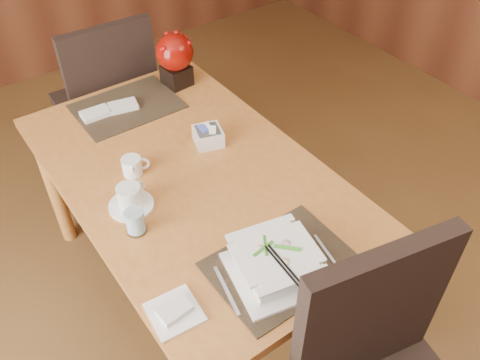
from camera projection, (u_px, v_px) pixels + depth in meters
dining_table at (193, 191)px, 2.02m from camera, size 0.90×1.50×0.75m
placemat_near at (282, 264)px, 1.62m from camera, size 0.45×0.33×0.01m
placemat_far at (127, 106)px, 2.28m from camera, size 0.45×0.33×0.01m
soup_setting at (275, 264)px, 1.56m from camera, size 0.32×0.32×0.11m
coffee_cup at (130, 199)px, 1.79m from camera, size 0.16×0.16×0.09m
water_glass at (134, 214)px, 1.68m from camera, size 0.09×0.09×0.17m
creamer_jug at (132, 166)px, 1.93m from camera, size 0.13×0.13×0.07m
sugar_caddy at (208, 136)px, 2.07m from camera, size 0.14×0.14×0.07m
berry_decor at (175, 57)px, 2.33m from camera, size 0.17×0.17×0.26m
napkins_far at (111, 109)px, 2.24m from camera, size 0.26×0.12×0.02m
bread_plate at (175, 312)px, 1.49m from camera, size 0.16×0.16×0.01m
far_chair at (109, 97)px, 2.66m from camera, size 0.49×0.50×1.02m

